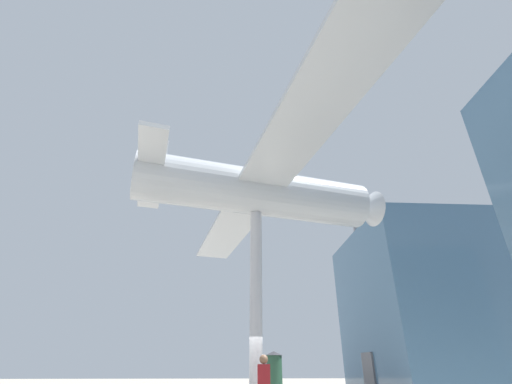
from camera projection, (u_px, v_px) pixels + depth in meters
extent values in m
cube|color=slate|center=(442.00, 307.00, 22.87)|extent=(11.00, 10.97, 10.10)
cube|color=slate|center=(424.00, 232.00, 25.30)|extent=(0.36, 10.42, 0.60)
cube|color=slate|center=(369.00, 373.00, 20.83)|extent=(1.80, 0.12, 2.30)
cylinder|color=#B7B7BC|center=(256.00, 302.00, 13.18)|extent=(0.49, 0.49, 7.48)
cylinder|color=#B2B7BC|center=(256.00, 192.00, 15.35)|extent=(4.60, 10.63, 2.08)
cube|color=#B2B7BC|center=(256.00, 192.00, 15.35)|extent=(20.93, 7.31, 0.18)
cube|color=#B2B7BC|center=(151.00, 174.00, 14.20)|extent=(6.77, 2.64, 0.18)
cube|color=#B2B7BC|center=(154.00, 156.00, 14.60)|extent=(0.45, 1.11, 1.68)
cone|color=#B2B7BC|center=(366.00, 208.00, 16.87)|extent=(1.95, 1.36, 1.77)
sphere|color=black|center=(377.00, 209.00, 17.05)|extent=(0.44, 0.44, 0.44)
cube|color=maroon|center=(264.00, 376.00, 10.94)|extent=(0.23, 0.41, 0.70)
sphere|color=brown|center=(264.00, 359.00, 11.17)|extent=(0.28, 0.28, 0.28)
cylinder|color=#234733|center=(275.00, 378.00, 16.49)|extent=(0.76, 0.76, 2.02)
cone|color=#2D2D33|center=(274.00, 353.00, 16.99)|extent=(0.87, 0.87, 0.19)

